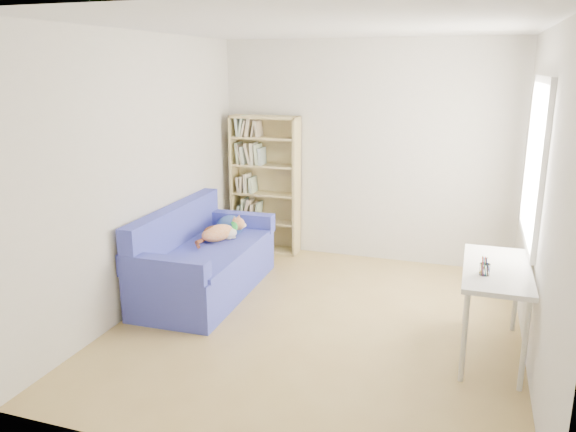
% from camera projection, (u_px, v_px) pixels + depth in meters
% --- Properties ---
extents(ground, '(4.00, 4.00, 0.00)m').
position_uv_depth(ground, '(319.00, 324.00, 5.14)').
color(ground, '#9A7E45').
rests_on(ground, ground).
extents(room_shell, '(3.54, 4.04, 2.62)m').
position_uv_depth(room_shell, '(334.00, 146.00, 4.72)').
color(room_shell, silver).
rests_on(room_shell, ground).
extents(sofa, '(0.91, 1.84, 0.90)m').
position_uv_depth(sofa, '(204.00, 261.00, 5.81)').
color(sofa, navy).
rests_on(sofa, ground).
extents(bookshelf, '(0.85, 0.27, 1.71)m').
position_uv_depth(bookshelf, '(265.00, 190.00, 7.01)').
color(bookshelf, tan).
rests_on(bookshelf, ground).
extents(desk, '(0.51, 1.12, 0.75)m').
position_uv_depth(desk, '(496.00, 277.00, 4.44)').
color(desk, white).
rests_on(desk, ground).
extents(pen_cup, '(0.08, 0.08, 0.15)m').
position_uv_depth(pen_cup, '(485.00, 268.00, 4.25)').
color(pen_cup, white).
rests_on(pen_cup, desk).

